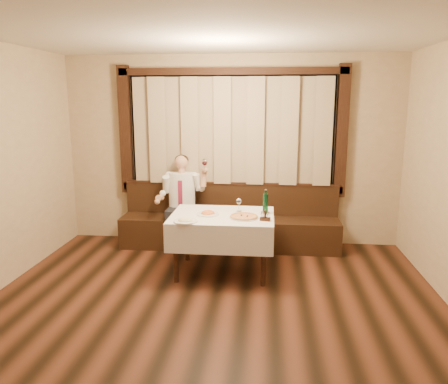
# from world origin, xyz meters

# --- Properties ---
(room) EXTENTS (5.01, 6.01, 2.81)m
(room) POSITION_xyz_m (-0.00, 0.97, 1.50)
(room) COLOR black
(room) RESTS_ON ground
(banquette) EXTENTS (3.20, 0.61, 0.94)m
(banquette) POSITION_xyz_m (0.00, 2.72, 0.31)
(banquette) COLOR black
(banquette) RESTS_ON ground
(dining_table) EXTENTS (1.27, 0.97, 0.76)m
(dining_table) POSITION_xyz_m (0.00, 1.70, 0.65)
(dining_table) COLOR black
(dining_table) RESTS_ON ground
(pizza) EXTENTS (0.35, 0.35, 0.04)m
(pizza) POSITION_xyz_m (0.27, 1.57, 0.77)
(pizza) COLOR white
(pizza) RESTS_ON dining_table
(pasta_red) EXTENTS (0.28, 0.28, 0.10)m
(pasta_red) POSITION_xyz_m (-0.18, 1.67, 0.79)
(pasta_red) COLOR white
(pasta_red) RESTS_ON dining_table
(pasta_cream) EXTENTS (0.28, 0.28, 0.10)m
(pasta_cream) POSITION_xyz_m (-0.39, 1.33, 0.80)
(pasta_cream) COLOR white
(pasta_cream) RESTS_ON dining_table
(green_bottle) EXTENTS (0.07, 0.07, 0.31)m
(green_bottle) POSITION_xyz_m (0.53, 1.80, 0.89)
(green_bottle) COLOR #11512C
(green_bottle) RESTS_ON dining_table
(table_wine_glass) EXTENTS (0.07, 0.07, 0.17)m
(table_wine_glass) POSITION_xyz_m (0.19, 1.87, 0.88)
(table_wine_glass) COLOR white
(table_wine_glass) RESTS_ON dining_table
(cruet_caddy) EXTENTS (0.13, 0.08, 0.13)m
(cruet_caddy) POSITION_xyz_m (0.53, 1.47, 0.80)
(cruet_caddy) COLOR black
(cruet_caddy) RESTS_ON dining_table
(seated_man) EXTENTS (0.74, 0.55, 1.36)m
(seated_man) POSITION_xyz_m (-0.70, 2.64, 0.80)
(seated_man) COLOR black
(seated_man) RESTS_ON ground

